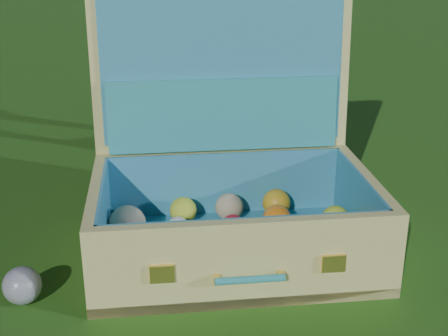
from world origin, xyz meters
TOP-DOWN VIEW (x-y plane):
  - ground at (0.00, 0.00)m, footprint 60.00×60.00m
  - stray_ball at (-0.35, 0.05)m, footprint 0.08×0.08m
  - suitcase at (0.13, 0.18)m, footprint 0.71×0.59m

SIDE VIEW (x-z plane):
  - ground at x=0.00m, z-range 0.00..0.00m
  - stray_ball at x=-0.35m, z-range 0.00..0.08m
  - suitcase at x=0.13m, z-range -0.14..0.48m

